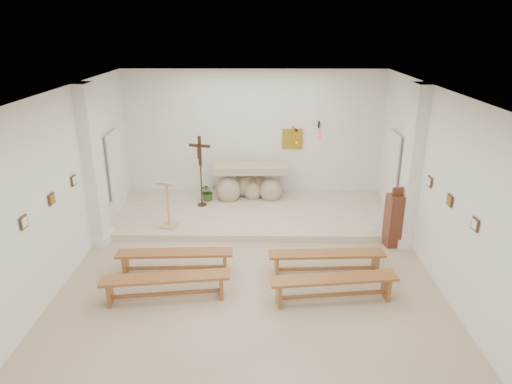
{
  "coord_description": "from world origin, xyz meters",
  "views": [
    {
      "loc": [
        0.19,
        -7.19,
        4.6
      ],
      "look_at": [
        0.09,
        1.6,
        1.34
      ],
      "focal_mm": 32.0,
      "sensor_mm": 36.0,
      "label": 1
    }
  ],
  "objects_px": {
    "bench_left_second": "(166,282)",
    "bench_right_second": "(334,283)",
    "lectern": "(168,204)",
    "altar": "(250,184)",
    "donation_pedestal": "(395,220)",
    "bench_right_front": "(327,258)",
    "crucifix_stand": "(200,166)",
    "bench_left_front": "(175,257)"
  },
  "relations": [
    {
      "from": "bench_left_second",
      "to": "bench_right_front",
      "type": "bearing_deg",
      "value": 9.72
    },
    {
      "from": "bench_left_second",
      "to": "bench_left_front",
      "type": "bearing_deg",
      "value": 82.39
    },
    {
      "from": "lectern",
      "to": "donation_pedestal",
      "type": "relative_size",
      "value": 0.85
    },
    {
      "from": "altar",
      "to": "lectern",
      "type": "height_order",
      "value": "lectern"
    },
    {
      "from": "crucifix_stand",
      "to": "bench_left_front",
      "type": "xyz_separation_m",
      "value": [
        -0.13,
        -3.2,
        -0.86
      ]
    },
    {
      "from": "altar",
      "to": "crucifix_stand",
      "type": "relative_size",
      "value": 1.09
    },
    {
      "from": "bench_left_front",
      "to": "bench_left_second",
      "type": "distance_m",
      "value": 0.91
    },
    {
      "from": "crucifix_stand",
      "to": "bench_right_front",
      "type": "relative_size",
      "value": 0.82
    },
    {
      "from": "lectern",
      "to": "donation_pedestal",
      "type": "bearing_deg",
      "value": 7.12
    },
    {
      "from": "donation_pedestal",
      "to": "bench_right_second",
      "type": "relative_size",
      "value": 0.6
    },
    {
      "from": "bench_right_front",
      "to": "bench_left_front",
      "type": "bearing_deg",
      "value": 176.98
    },
    {
      "from": "donation_pedestal",
      "to": "lectern",
      "type": "bearing_deg",
      "value": 164.75
    },
    {
      "from": "altar",
      "to": "lectern",
      "type": "xyz_separation_m",
      "value": [
        -1.84,
        -1.92,
        0.17
      ]
    },
    {
      "from": "altar",
      "to": "donation_pedestal",
      "type": "height_order",
      "value": "donation_pedestal"
    },
    {
      "from": "bench_right_front",
      "to": "bench_right_second",
      "type": "bearing_deg",
      "value": -93.02
    },
    {
      "from": "crucifix_stand",
      "to": "altar",
      "type": "bearing_deg",
      "value": 40.41
    },
    {
      "from": "altar",
      "to": "bench_right_second",
      "type": "bearing_deg",
      "value": -72.79
    },
    {
      "from": "donation_pedestal",
      "to": "bench_left_front",
      "type": "height_order",
      "value": "donation_pedestal"
    },
    {
      "from": "lectern",
      "to": "donation_pedestal",
      "type": "distance_m",
      "value": 5.08
    },
    {
      "from": "crucifix_stand",
      "to": "donation_pedestal",
      "type": "xyz_separation_m",
      "value": [
        4.44,
        -1.92,
        -0.62
      ]
    },
    {
      "from": "crucifix_stand",
      "to": "bench_left_second",
      "type": "xyz_separation_m",
      "value": [
        -0.13,
        -4.12,
        -0.86
      ]
    },
    {
      "from": "bench_left_second",
      "to": "bench_right_second",
      "type": "relative_size",
      "value": 1.0
    },
    {
      "from": "bench_left_front",
      "to": "bench_left_second",
      "type": "height_order",
      "value": "same"
    },
    {
      "from": "lectern",
      "to": "bench_left_second",
      "type": "bearing_deg",
      "value": -66.55
    },
    {
      "from": "bench_right_front",
      "to": "bench_left_second",
      "type": "distance_m",
      "value": 3.07
    },
    {
      "from": "bench_left_front",
      "to": "bench_right_front",
      "type": "xyz_separation_m",
      "value": [
        2.93,
        0.0,
        0.0
      ]
    },
    {
      "from": "lectern",
      "to": "crucifix_stand",
      "type": "xyz_separation_m",
      "value": [
        0.6,
        1.34,
        0.5
      ]
    },
    {
      "from": "bench_right_front",
      "to": "bench_right_second",
      "type": "xyz_separation_m",
      "value": [
        0.0,
        -0.91,
        0.0
      ]
    },
    {
      "from": "bench_left_second",
      "to": "bench_right_second",
      "type": "bearing_deg",
      "value": -7.61
    },
    {
      "from": "lectern",
      "to": "bench_left_front",
      "type": "xyz_separation_m",
      "value": [
        0.48,
        -1.86,
        -0.36
      ]
    },
    {
      "from": "lectern",
      "to": "crucifix_stand",
      "type": "relative_size",
      "value": 0.62
    },
    {
      "from": "altar",
      "to": "bench_right_front",
      "type": "bearing_deg",
      "value": -68.73
    },
    {
      "from": "bench_left_front",
      "to": "bench_right_second",
      "type": "distance_m",
      "value": 3.07
    },
    {
      "from": "donation_pedestal",
      "to": "bench_right_front",
      "type": "distance_m",
      "value": 2.09
    },
    {
      "from": "lectern",
      "to": "bench_left_second",
      "type": "xyz_separation_m",
      "value": [
        0.48,
        -2.77,
        -0.36
      ]
    },
    {
      "from": "crucifix_stand",
      "to": "bench_left_front",
      "type": "height_order",
      "value": "crucifix_stand"
    },
    {
      "from": "crucifix_stand",
      "to": "bench_left_second",
      "type": "height_order",
      "value": "crucifix_stand"
    },
    {
      "from": "bench_right_second",
      "to": "bench_left_second",
      "type": "bearing_deg",
      "value": 173.1
    },
    {
      "from": "donation_pedestal",
      "to": "bench_left_front",
      "type": "distance_m",
      "value": 4.75
    },
    {
      "from": "donation_pedestal",
      "to": "bench_right_front",
      "type": "height_order",
      "value": "donation_pedestal"
    },
    {
      "from": "altar",
      "to": "bench_left_second",
      "type": "xyz_separation_m",
      "value": [
        -1.36,
        -4.7,
        -0.19
      ]
    },
    {
      "from": "lectern",
      "to": "bench_left_second",
      "type": "distance_m",
      "value": 2.84
    }
  ]
}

